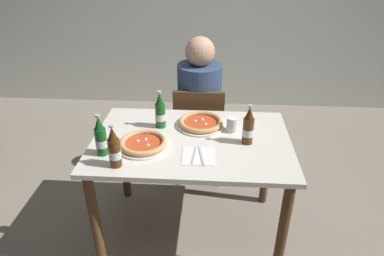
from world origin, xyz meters
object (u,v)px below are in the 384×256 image
at_px(diner_seated, 199,115).
at_px(paper_cup, 232,124).
at_px(dining_table_main, 191,155).
at_px(pizza_margherita_near, 143,143).
at_px(pizza_marinara_far, 201,123).
at_px(beer_bottle_left, 160,112).
at_px(beer_bottle_center, 114,149).
at_px(beer_bottle_extra, 101,138).
at_px(napkin_with_cutlery, 198,156).
at_px(beer_bottle_right, 248,127).
at_px(chair_behind_table, 199,129).

distance_m(diner_seated, paper_cup, 0.63).
xyz_separation_m(dining_table_main, diner_seated, (0.02, 0.66, -0.05)).
bearing_deg(dining_table_main, pizza_margherita_near, -159.72).
xyz_separation_m(diner_seated, pizza_marinara_far, (0.03, -0.49, 0.19)).
height_order(beer_bottle_left, beer_bottle_center, same).
height_order(beer_bottle_extra, paper_cup, beer_bottle_extra).
height_order(beer_bottle_left, napkin_with_cutlery, beer_bottle_left).
distance_m(dining_table_main, beer_bottle_extra, 0.57).
relative_size(beer_bottle_center, beer_bottle_right, 1.00).
xyz_separation_m(beer_bottle_extra, napkin_with_cutlery, (0.54, 0.01, -0.10)).
bearing_deg(chair_behind_table, beer_bottle_left, 63.57).
xyz_separation_m(pizza_marinara_far, beer_bottle_center, (-0.43, -0.47, 0.08)).
bearing_deg(dining_table_main, beer_bottle_extra, -158.50).
relative_size(dining_table_main, pizza_marinara_far, 3.85).
height_order(chair_behind_table, diner_seated, diner_seated).
distance_m(beer_bottle_center, beer_bottle_right, 0.77).
xyz_separation_m(beer_bottle_left, beer_bottle_center, (-0.17, -0.45, 0.00)).
bearing_deg(pizza_marinara_far, beer_bottle_left, -173.62).
distance_m(pizza_margherita_near, napkin_with_cutlery, 0.34).
relative_size(chair_behind_table, diner_seated, 0.70).
bearing_deg(pizza_margherita_near, pizza_marinara_far, 40.46).
bearing_deg(pizza_margherita_near, beer_bottle_left, 75.10).
height_order(dining_table_main, beer_bottle_extra, beer_bottle_extra).
distance_m(dining_table_main, pizza_marinara_far, 0.23).
bearing_deg(beer_bottle_center, paper_cup, 33.43).
bearing_deg(dining_table_main, pizza_marinara_far, 74.21).
distance_m(pizza_marinara_far, beer_bottle_extra, 0.66).
relative_size(chair_behind_table, pizza_marinara_far, 2.73).
bearing_deg(pizza_marinara_far, beer_bottle_center, -132.39).
xyz_separation_m(beer_bottle_center, beer_bottle_extra, (-0.10, 0.11, 0.00)).
height_order(diner_seated, beer_bottle_extra, diner_seated).
bearing_deg(beer_bottle_center, pizza_marinara_far, 47.61).
bearing_deg(napkin_with_cutlery, chair_behind_table, 92.26).
height_order(pizza_marinara_far, beer_bottle_right, beer_bottle_right).
bearing_deg(chair_behind_table, beer_bottle_right, 116.31).
distance_m(beer_bottle_right, paper_cup, 0.17).
xyz_separation_m(beer_bottle_extra, paper_cup, (0.74, 0.31, -0.06)).
distance_m(pizza_marinara_far, beer_bottle_left, 0.27).
height_order(diner_seated, pizza_margherita_near, diner_seated).
bearing_deg(beer_bottle_extra, diner_seated, 59.32).
relative_size(beer_bottle_left, paper_cup, 2.60).
height_order(diner_seated, napkin_with_cutlery, diner_seated).
bearing_deg(napkin_with_cutlery, beer_bottle_right, 30.53).
relative_size(pizza_marinara_far, beer_bottle_center, 1.26).
distance_m(diner_seated, beer_bottle_right, 0.79).
relative_size(dining_table_main, pizza_margherita_near, 3.97).
relative_size(beer_bottle_left, napkin_with_cutlery, 1.30).
bearing_deg(beer_bottle_extra, pizza_marinara_far, 34.34).
relative_size(diner_seated, beer_bottle_right, 4.89).
bearing_deg(napkin_with_cutlery, paper_cup, 56.69).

